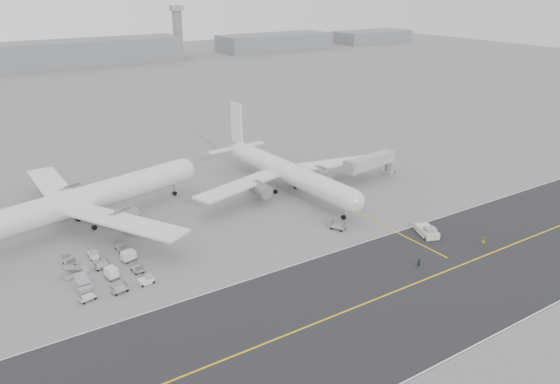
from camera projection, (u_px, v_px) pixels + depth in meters
ground at (259, 269)px, 92.79m from camera, size 700.00×700.00×0.00m
taxiway at (350, 310)px, 81.32m from camera, size 220.00×59.00×0.03m
horizon_buildings at (69, 66)px, 310.93m from camera, size 520.00×28.00×28.00m
control_tower at (178, 30)px, 344.59m from camera, size 7.00×7.00×31.25m
airliner_a at (84, 200)px, 107.56m from camera, size 53.53×52.34×18.84m
airliner_b at (286, 171)px, 125.06m from camera, size 49.03×49.66×17.12m
pushback_tug at (427, 231)px, 104.66m from camera, size 4.55×7.43×2.12m
jet_bridge at (371, 163)px, 132.71m from camera, size 16.89×5.48×6.30m
gse_cluster at (107, 273)px, 91.36m from camera, size 19.26×22.67×1.94m
stray_dolly at (338, 229)px, 107.54m from camera, size 2.78×3.29×1.74m
ground_crew_a at (419, 263)px, 93.10m from camera, size 0.73×0.63×1.69m
ground_crew_b at (483, 242)px, 100.49m from camera, size 1.03×0.90×1.79m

